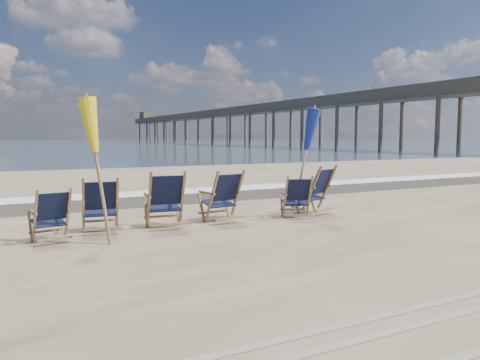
{
  "coord_description": "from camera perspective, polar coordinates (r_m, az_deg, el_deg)",
  "views": [
    {
      "loc": [
        -3.94,
        -5.36,
        1.69
      ],
      "look_at": [
        0.0,
        2.2,
        0.9
      ],
      "focal_mm": 35.0,
      "sensor_mm": 36.0,
      "label": 1
    }
  ],
  "objects": [
    {
      "name": "ocean",
      "position": [
        133.43,
        -25.91,
        4.05
      ],
      "size": [
        400.0,
        400.0,
        0.0
      ],
      "primitive_type": "plane",
      "color": "#344957",
      "rests_on": "ground"
    },
    {
      "name": "beach_chair_1",
      "position": [
        8.53,
        -14.75,
        -2.87
      ],
      "size": [
        0.73,
        0.8,
        1.01
      ],
      "primitive_type": null,
      "rotation": [
        0.0,
        0.0,
        3.01
      ],
      "color": "black",
      "rests_on": "ground"
    },
    {
      "name": "beach_chair_0",
      "position": [
        8.06,
        -20.2,
        -3.9
      ],
      "size": [
        0.67,
        0.73,
        0.9
      ],
      "primitive_type": null,
      "rotation": [
        0.0,
        0.0,
        3.31
      ],
      "color": "black",
      "rests_on": "ground"
    },
    {
      "name": "umbrella_blue",
      "position": [
        9.77,
        7.71,
        5.6
      ],
      "size": [
        0.3,
        0.3,
        2.28
      ],
      "color": "#A5A5AD",
      "rests_on": "ground"
    },
    {
      "name": "beach_chair_5",
      "position": [
        10.55,
        10.61,
        -1.05
      ],
      "size": [
        0.91,
        0.97,
        1.08
      ],
      "primitive_type": null,
      "rotation": [
        0.0,
        0.0,
        3.48
      ],
      "color": "black",
      "rests_on": "ground"
    },
    {
      "name": "surf_foam",
      "position": [
        14.32,
        -11.37,
        -1.57
      ],
      "size": [
        200.0,
        1.4,
        0.01
      ],
      "primitive_type": "cube",
      "color": "silver",
      "rests_on": "ground"
    },
    {
      "name": "beach_chair_2",
      "position": [
        8.7,
        -7.01,
        -2.31
      ],
      "size": [
        0.79,
        0.86,
        1.09
      ],
      "primitive_type": null,
      "rotation": [
        0.0,
        0.0,
        3.02
      ],
      "color": "black",
      "rests_on": "ground"
    },
    {
      "name": "umbrella_yellow",
      "position": [
        7.64,
        -16.91,
        5.65
      ],
      "size": [
        0.3,
        0.3,
        2.3
      ],
      "color": "olive",
      "rests_on": "ground"
    },
    {
      "name": "wet_sand_strip",
      "position": [
        12.89,
        -9.5,
        -2.3
      ],
      "size": [
        200.0,
        2.6,
        0.0
      ],
      "primitive_type": "cube",
      "color": "#42362A",
      "rests_on": "ground"
    },
    {
      "name": "beach_chair_4",
      "position": [
        9.77,
        8.49,
        -2.03
      ],
      "size": [
        0.77,
        0.81,
        0.91
      ],
      "primitive_type": null,
      "rotation": [
        0.0,
        0.0,
        2.8
      ],
      "color": "black",
      "rests_on": "ground"
    },
    {
      "name": "beach_chair_3",
      "position": [
        9.32,
        -0.26,
        -1.86
      ],
      "size": [
        0.76,
        0.84,
        1.06
      ],
      "primitive_type": null,
      "rotation": [
        0.0,
        0.0,
        3.26
      ],
      "color": "black",
      "rests_on": "ground"
    },
    {
      "name": "fishing_pier",
      "position": [
        89.81,
        0.32,
        7.19
      ],
      "size": [
        4.4,
        140.0,
        9.3
      ],
      "primitive_type": null,
      "color": "brown",
      "rests_on": "ground"
    }
  ]
}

